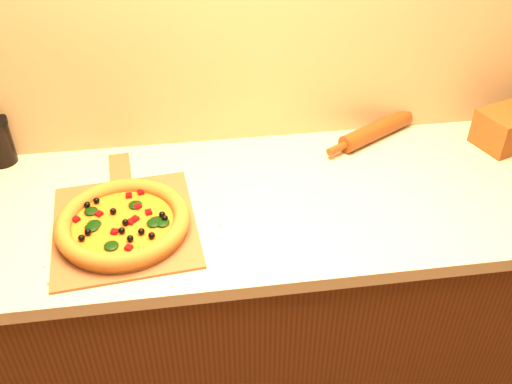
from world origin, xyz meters
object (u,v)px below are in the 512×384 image
(pepper_grinder, at_px, (507,139))
(pizza_peel, at_px, (125,222))
(rolling_pin, at_px, (376,130))
(pizza, at_px, (123,223))

(pepper_grinder, bearing_deg, pizza_peel, -171.18)
(pizza_peel, relative_size, pepper_grinder, 4.93)
(pizza_peel, distance_m, rolling_pin, 0.87)
(pizza, height_order, pepper_grinder, pepper_grinder)
(pizza_peel, bearing_deg, rolling_pin, 16.50)
(pizza_peel, bearing_deg, pepper_grinder, 3.40)
(pizza_peel, relative_size, pizza, 1.65)
(pizza, xyz_separation_m, rolling_pin, (0.80, 0.36, -0.00))
(pizza_peel, distance_m, pizza, 0.05)
(pizza_peel, distance_m, pepper_grinder, 1.20)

